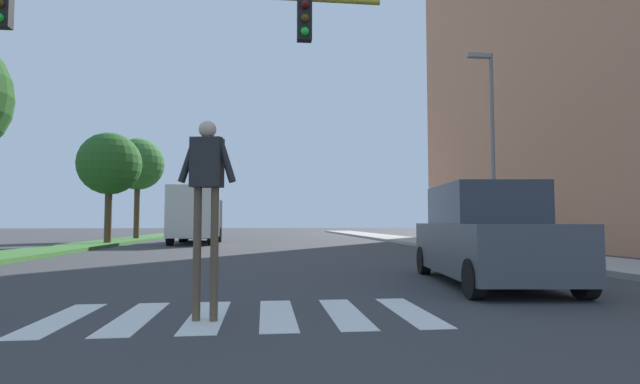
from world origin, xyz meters
The scene contains 12 objects.
ground_plane centered at (0.00, 30.00, 0.00)m, with size 140.00×140.00×0.00m, color #38383A.
crosswalk centered at (0.00, 6.88, 0.00)m, with size 4.95×2.20×0.01m.
median_strip centered at (-8.34, 28.00, 0.07)m, with size 2.48×64.00×0.15m, color #386B2D.
tree_far centered at (-7.85, 26.73, 4.26)m, with size 3.25×3.25×5.77m.
tree_distant centered at (-8.13, 33.49, 5.04)m, with size 3.42×3.42×6.63m.
sidewalk_right centered at (9.33, 28.00, 0.07)m, with size 3.00×64.00×0.15m, color #9E9991.
traffic_light_gantry centered at (-4.40, 9.49, 4.40)m, with size 10.00×0.30×6.00m.
street_lamp_right centered at (8.73, 17.60, 4.59)m, with size 1.02×0.24×7.50m.
pedestrian_performer centered at (-0.45, 6.57, 1.66)m, with size 0.75×0.31×2.49m.
suv_crossing centered at (4.65, 9.57, 0.93)m, with size 2.45×4.79×1.97m.
sedan_midblock centered at (-3.92, 31.57, 0.76)m, with size 2.05×4.11×1.64m.
truck_box_delivery centered at (-3.52, 28.11, 1.63)m, with size 2.40×6.20×3.10m.
Camera 1 is at (0.27, 0.45, 1.21)m, focal length 27.04 mm.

